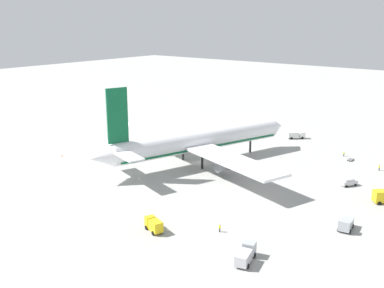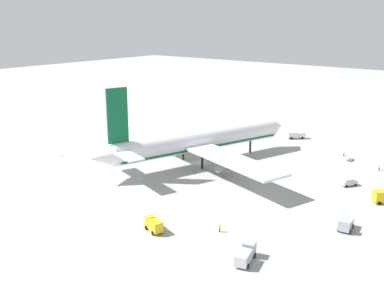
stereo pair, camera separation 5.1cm
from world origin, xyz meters
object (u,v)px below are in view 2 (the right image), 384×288
at_px(service_truck_4, 384,196).
at_px(service_van, 349,182).
at_px(service_truck_3, 296,135).
at_px(ground_worker_0, 379,168).
at_px(ground_worker_2, 220,228).
at_px(baggage_cart_0, 351,160).
at_px(ground_worker_1, 344,154).
at_px(service_truck_1, 246,254).
at_px(service_truck_2, 154,225).
at_px(service_truck_0, 346,224).
at_px(traffic_cone_0, 62,156).
at_px(airliner, 197,141).

height_order(service_truck_4, service_van, service_truck_4).
bearing_deg(service_truck_3, ground_worker_0, -117.36).
relative_size(service_truck_4, ground_worker_2, 3.19).
distance_m(baggage_cart_0, ground_worker_2, 66.28).
distance_m(service_truck_4, ground_worker_1, 38.61).
distance_m(service_truck_1, ground_worker_0, 68.65).
distance_m(service_truck_1, service_truck_2, 21.67).
height_order(service_truck_2, service_truck_3, service_truck_2).
relative_size(service_truck_0, service_truck_2, 1.00).
bearing_deg(service_truck_4, service_truck_0, 174.85).
distance_m(service_truck_3, ground_worker_1, 24.78).
distance_m(service_truck_0, service_truck_2, 40.42).
height_order(service_truck_4, ground_worker_0, service_truck_4).
bearing_deg(service_truck_3, traffic_cone_0, 144.20).
bearing_deg(service_truck_4, service_van, 59.28).
xyz_separation_m(service_van, traffic_cone_0, (-31.45, 82.05, -0.76)).
bearing_deg(baggage_cart_0, service_truck_0, -161.23).
xyz_separation_m(service_truck_4, baggage_cart_0, (28.90, 18.40, -1.46)).
height_order(service_truck_0, service_truck_4, service_truck_4).
distance_m(airliner, service_truck_2, 47.54).
xyz_separation_m(service_truck_1, service_truck_2, (-1.45, 21.62, 0.05)).
distance_m(ground_worker_1, ground_worker_2, 69.16).
bearing_deg(baggage_cart_0, traffic_cone_0, 125.88).
bearing_deg(service_truck_1, ground_worker_1, 7.77).
relative_size(ground_worker_1, traffic_cone_0, 3.05).
bearing_deg(ground_worker_0, service_van, 172.15).
xyz_separation_m(service_truck_2, service_truck_3, (88.46, 10.98, -0.06)).
height_order(airliner, baggage_cart_0, airliner).
xyz_separation_m(ground_worker_0, ground_worker_1, (7.48, 13.38, 0.00)).
distance_m(ground_worker_1, traffic_cone_0, 91.09).
height_order(service_truck_4, traffic_cone_0, service_truck_4).
bearing_deg(traffic_cone_0, ground_worker_0, -59.69).
xyz_separation_m(airliner, ground_worker_0, (27.98, -46.09, -6.23)).
bearing_deg(service_truck_1, service_van, -0.59).
relative_size(service_truck_2, service_truck_3, 0.86).
xyz_separation_m(airliner, service_truck_4, (3.57, -54.46, -5.35)).
relative_size(ground_worker_2, traffic_cone_0, 3.09).
distance_m(service_truck_3, ground_worker_0, 40.10).
relative_size(service_van, ground_worker_2, 2.82).
bearing_deg(service_truck_0, service_truck_2, 129.47).
distance_m(airliner, service_truck_3, 47.90).
height_order(service_truck_1, baggage_cart_0, service_truck_1).
xyz_separation_m(service_truck_3, service_truck_4, (-42.83, -43.99, 0.26)).
height_order(service_truck_2, ground_worker_0, service_truck_2).
bearing_deg(service_truck_3, service_truck_1, -159.46).
xyz_separation_m(baggage_cart_0, ground_worker_2, (-66.18, 3.64, 0.60)).
bearing_deg(service_truck_2, service_truck_4, -35.87).
bearing_deg(service_truck_4, service_truck_3, 45.76).
bearing_deg(service_truck_2, ground_worker_1, -8.25).
relative_size(service_truck_2, baggage_cart_0, 1.58).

